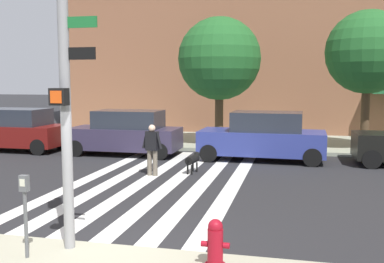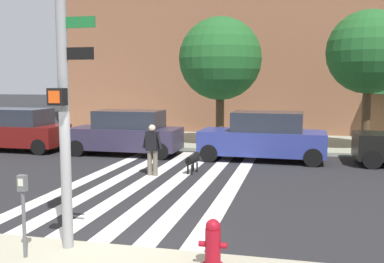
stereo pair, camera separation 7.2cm
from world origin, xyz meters
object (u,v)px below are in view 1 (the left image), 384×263
object	(u,v)px
parked_car_near_curb	(14,130)
street_tree_nearest	(219,59)
traffic_light_pole	(63,49)
dog_on_leash	(193,160)
parking_meter_curbside	(25,205)
parked_car_behind_first	(126,133)
fire_hydrant	(215,244)
pedestrian_dog_walker	(152,147)
parked_car_third_in_line	(263,137)
street_tree_middle	(368,53)

from	to	relation	value
parked_car_near_curb	street_tree_nearest	world-z (taller)	street_tree_nearest
traffic_light_pole	dog_on_leash	xyz separation A→B (m)	(0.47, 7.41, -3.08)
parking_meter_curbside	traffic_light_pole	bearing A→B (deg)	47.72
parked_car_behind_first	dog_on_leash	xyz separation A→B (m)	(3.49, -2.93, -0.46)
parking_meter_curbside	parked_car_near_curb	world-z (taller)	parked_car_near_curb
fire_hydrant	parked_car_near_curb	size ratio (longest dim) A/B	0.17
pedestrian_dog_walker	parked_car_behind_first	bearing A→B (deg)	122.44
parked_car_near_curb	dog_on_leash	bearing A→B (deg)	-18.63
parked_car_behind_first	parked_car_third_in_line	bearing A→B (deg)	-0.01
parking_meter_curbside	parked_car_behind_first	xyz separation A→B (m)	(-2.55, 10.86, -0.13)
pedestrian_dog_walker	parking_meter_curbside	bearing A→B (deg)	-88.20
fire_hydrant	parking_meter_curbside	distance (m)	3.11
parking_meter_curbside	parked_car_third_in_line	world-z (taller)	parked_car_third_in_line
dog_on_leash	street_tree_middle	bearing A→B (deg)	42.28
fire_hydrant	pedestrian_dog_walker	world-z (taller)	pedestrian_dog_walker
traffic_light_pole	pedestrian_dog_walker	xyz separation A→B (m)	(-0.69, 6.69, -2.59)
street_tree_middle	pedestrian_dog_walker	bearing A→B (deg)	-139.20
parking_meter_curbside	street_tree_middle	distance (m)	15.47
parked_car_third_in_line	dog_on_leash	size ratio (longest dim) A/B	4.40
parked_car_behind_first	dog_on_leash	size ratio (longest dim) A/B	4.15
fire_hydrant	street_tree_middle	world-z (taller)	street_tree_middle
traffic_light_pole	street_tree_middle	xyz separation A→B (m)	(6.54, 12.93, 0.65)
parked_car_behind_first	parking_meter_curbside	bearing A→B (deg)	-76.77
traffic_light_pole	street_tree_nearest	size ratio (longest dim) A/B	1.02
parking_meter_curbside	pedestrian_dog_walker	world-z (taller)	pedestrian_dog_walker
parked_car_near_curb	parked_car_third_in_line	xyz separation A→B (m)	(10.77, -0.00, 0.00)
pedestrian_dog_walker	dog_on_leash	bearing A→B (deg)	31.89
parked_car_third_in_line	dog_on_leash	world-z (taller)	parked_car_third_in_line
pedestrian_dog_walker	street_tree_nearest	bearing A→B (deg)	80.81
dog_on_leash	fire_hydrant	bearing A→B (deg)	-74.52
parking_meter_curbside	fire_hydrant	bearing A→B (deg)	5.75
street_tree_nearest	street_tree_middle	world-z (taller)	street_tree_middle
parked_car_third_in_line	traffic_light_pole	bearing A→B (deg)	-103.80
fire_hydrant	parked_car_near_curb	bearing A→B (deg)	135.70
parked_car_behind_first	street_tree_nearest	bearing A→B (deg)	39.92
parked_car_behind_first	street_tree_middle	bearing A→B (deg)	15.11
traffic_light_pole	parking_meter_curbside	size ratio (longest dim) A/B	4.26
street_tree_nearest	street_tree_middle	bearing A→B (deg)	-2.25
parked_car_third_in_line	street_tree_nearest	bearing A→B (deg)	127.73
parked_car_behind_first	parked_car_third_in_line	distance (m)	5.56
parked_car_near_curb	pedestrian_dog_walker	size ratio (longest dim) A/B	2.77
parked_car_third_in_line	dog_on_leash	xyz separation A→B (m)	(-2.07, -2.93, -0.46)
parked_car_third_in_line	dog_on_leash	bearing A→B (deg)	-125.19
street_tree_nearest	dog_on_leash	distance (m)	6.76
traffic_light_pole	parked_car_near_curb	world-z (taller)	traffic_light_pole
street_tree_middle	parked_car_behind_first	bearing A→B (deg)	-164.89
parked_car_near_curb	street_tree_middle	distance (m)	15.34
parked_car_third_in_line	fire_hydrant	bearing A→B (deg)	-89.77
fire_hydrant	parking_meter_curbside	bearing A→B (deg)	-174.25
parked_car_behind_first	parked_car_near_curb	bearing A→B (deg)	180.00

